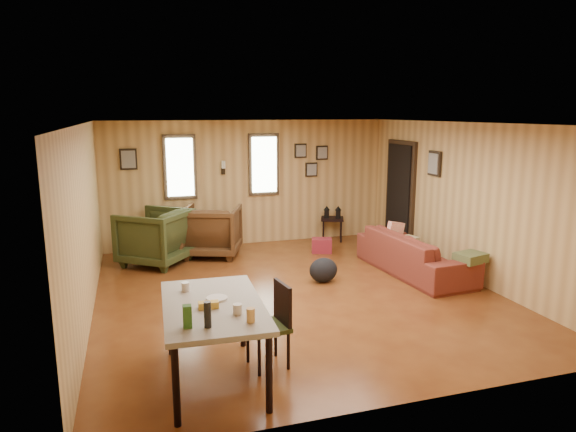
# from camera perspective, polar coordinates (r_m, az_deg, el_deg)

# --- Properties ---
(room) EXTENTS (5.54, 6.04, 2.44)m
(room) POSITION_cam_1_polar(r_m,az_deg,el_deg) (7.44, 1.53, 1.06)
(room) COLOR brown
(room) RESTS_ON ground
(sofa) EXTENTS (0.80, 2.26, 0.87)m
(sofa) POSITION_cam_1_polar(r_m,az_deg,el_deg) (8.46, 13.89, -3.34)
(sofa) COLOR maroon
(sofa) RESTS_ON ground
(recliner_brown) EXTENTS (1.23, 1.19, 1.00)m
(recliner_brown) POSITION_cam_1_polar(r_m,az_deg,el_deg) (9.30, -8.47, -1.37)
(recliner_brown) COLOR #462B15
(recliner_brown) RESTS_ON ground
(recliner_green) EXTENTS (1.36, 1.37, 1.04)m
(recliner_green) POSITION_cam_1_polar(r_m,az_deg,el_deg) (8.97, -14.57, -1.98)
(recliner_green) COLOR #2F3719
(recliner_green) RESTS_ON ground
(end_table) EXTENTS (0.67, 0.63, 0.70)m
(end_table) POSITION_cam_1_polar(r_m,az_deg,el_deg) (9.54, -13.38, -1.90)
(end_table) COLOR black
(end_table) RESTS_ON ground
(side_table) EXTENTS (0.57, 0.57, 0.71)m
(side_table) POSITION_cam_1_polar(r_m,az_deg,el_deg) (10.34, 4.95, -0.10)
(side_table) COLOR black
(side_table) RESTS_ON ground
(cooler) EXTENTS (0.43, 0.37, 0.26)m
(cooler) POSITION_cam_1_polar(r_m,az_deg,el_deg) (9.51, 3.76, -3.28)
(cooler) COLOR maroon
(cooler) RESTS_ON ground
(backpack) EXTENTS (0.47, 0.37, 0.38)m
(backpack) POSITION_cam_1_polar(r_m,az_deg,el_deg) (7.86, 3.95, -6.01)
(backpack) COLOR black
(backpack) RESTS_ON ground
(sofa_pillows) EXTENTS (0.84, 1.79, 0.37)m
(sofa_pillows) POSITION_cam_1_polar(r_m,az_deg,el_deg) (8.32, 15.80, -3.20)
(sofa_pillows) COLOR #505931
(sofa_pillows) RESTS_ON sofa
(dining_table) EXTENTS (0.98, 1.57, 1.01)m
(dining_table) POSITION_cam_1_polar(r_m,az_deg,el_deg) (4.96, -8.33, -10.40)
(dining_table) COLOR gray
(dining_table) RESTS_ON ground
(dining_chair) EXTENTS (0.44, 0.44, 0.86)m
(dining_chair) POSITION_cam_1_polar(r_m,az_deg,el_deg) (5.30, -1.61, -11.48)
(dining_chair) COLOR #2F3719
(dining_chair) RESTS_ON ground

